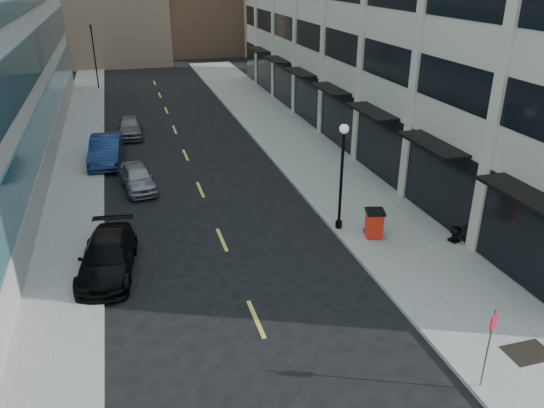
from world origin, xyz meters
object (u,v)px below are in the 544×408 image
car_black_pickup (107,257)px  sign_post (490,339)px  trash_bin (374,222)px  urn_planter (455,232)px  traffic_signal (91,29)px  lamppost (342,167)px  car_blue_sedan (106,150)px  car_grey_sedan (130,127)px  car_silver_sedan (138,178)px

car_black_pickup → sign_post: size_ratio=1.87×
trash_bin → urn_planter: 3.47m
traffic_signal → trash_bin: size_ratio=5.49×
traffic_signal → lamppost: traffic_signal is taller
traffic_signal → urn_planter: (15.10, -37.22, -5.13)m
car_black_pickup → sign_post: (10.10, -9.54, 1.10)m
trash_bin → lamppost: lamppost is taller
car_blue_sedan → lamppost: (10.10, -12.43, 2.24)m
urn_planter → car_black_pickup: bearing=173.1°
car_blue_sedan → car_grey_sedan: 5.62m
car_silver_sedan → car_grey_sedan: bearing=82.4°
trash_bin → sign_post: 9.31m
car_blue_sedan → lamppost: 16.17m
lamppost → urn_planter: 5.62m
car_silver_sedan → sign_post: size_ratio=1.51×
car_silver_sedan → lamppost: 11.65m
car_silver_sedan → car_grey_sedan: size_ratio=0.95×
car_black_pickup → car_silver_sedan: 8.62m
sign_post → trash_bin: bearing=61.1°
lamppost → car_black_pickup: bearing=-175.1°
car_blue_sedan → car_grey_sedan: bearing=78.7°
car_silver_sedan → urn_planter: size_ratio=5.52×
sign_post → car_grey_sedan: bearing=84.9°
car_grey_sedan → urn_planter: 24.11m
trash_bin → traffic_signal: bearing=123.1°
sign_post → urn_planter: sign_post is taller
car_blue_sedan → trash_bin: 17.68m
sign_post → urn_planter: size_ratio=3.66×
trash_bin → car_grey_sedan: bearing=131.5°
lamppost → sign_post: size_ratio=1.91×
car_silver_sedan → trash_bin: (9.64, -8.82, 0.16)m
car_black_pickup → urn_planter: bearing=0.8°
car_silver_sedan → lamppost: size_ratio=0.79×
car_black_pickup → urn_planter: (14.40, -1.75, -0.13)m
car_silver_sedan → car_grey_sedan: 10.22m
car_blue_sedan → traffic_signal: bearing=97.0°
car_grey_sedan → sign_post: (8.50, -28.23, 1.11)m
car_black_pickup → car_grey_sedan: size_ratio=1.18×
trash_bin → lamppost: size_ratio=0.26×
car_blue_sedan → urn_planter: car_blue_sedan is taller
car_blue_sedan → sign_post: size_ratio=1.92×
traffic_signal → sign_post: size_ratio=2.67×
car_grey_sedan → urn_planter: (12.80, -20.44, -0.12)m
car_blue_sedan → sign_post: (10.10, -22.84, 0.99)m
car_silver_sedan → car_blue_sedan: (-1.60, 4.83, 0.16)m
traffic_signal → lamppost: bearing=-72.7°
car_silver_sedan → trash_bin: trash_bin is taller
car_grey_sedan → sign_post: bearing=-71.8°
trash_bin → sign_post: size_ratio=0.49×
trash_bin → sign_post: (-1.14, -9.19, 0.98)m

